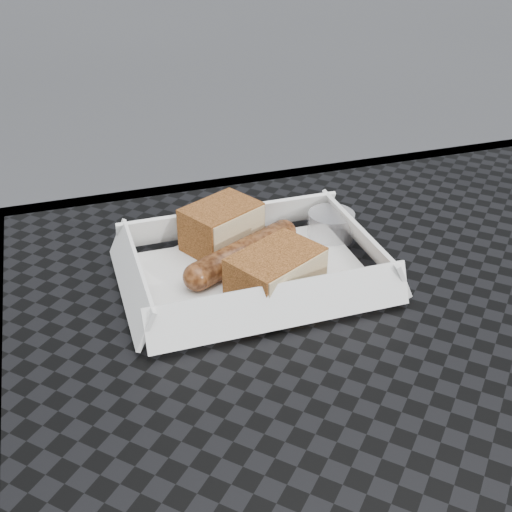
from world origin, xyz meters
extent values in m
cube|color=black|center=(0.00, 0.00, 0.74)|extent=(0.80, 0.80, 0.01)
cube|color=black|center=(0.00, 0.39, 0.73)|extent=(0.80, 0.03, 0.03)
cylinder|color=black|center=(-0.35, 0.35, 0.36)|extent=(0.03, 0.03, 0.73)
cylinder|color=black|center=(0.35, 0.35, 0.36)|extent=(0.03, 0.03, 0.73)
cube|color=white|center=(-0.14, 0.16, 0.75)|extent=(0.22, 0.15, 0.00)
cylinder|color=brown|center=(-0.15, 0.18, 0.76)|extent=(0.12, 0.08, 0.03)
sphere|color=brown|center=(-0.09, 0.21, 0.76)|extent=(0.03, 0.03, 0.03)
sphere|color=brown|center=(-0.20, 0.15, 0.76)|extent=(0.03, 0.03, 0.03)
cube|color=brown|center=(-0.16, 0.22, 0.77)|extent=(0.09, 0.08, 0.05)
cube|color=brown|center=(-0.13, 0.13, 0.77)|extent=(0.10, 0.09, 0.04)
cylinder|color=#F9430A|center=(-0.07, 0.11, 0.75)|extent=(0.02, 0.02, 0.00)
torus|color=white|center=(-0.07, 0.11, 0.75)|extent=(0.02, 0.02, 0.00)
cube|color=#B2D17F|center=(-0.06, 0.11, 0.75)|extent=(0.02, 0.02, 0.00)
cube|color=white|center=(-0.15, 0.20, 0.75)|extent=(0.16, 0.16, 0.00)
cylinder|color=#960A0C|center=(-0.13, 0.14, 0.76)|extent=(0.05, 0.05, 0.03)
cylinder|color=silver|center=(-0.04, 0.21, 0.76)|extent=(0.05, 0.05, 0.03)
camera|label=1|loc=(-0.30, -0.34, 1.09)|focal=45.00mm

